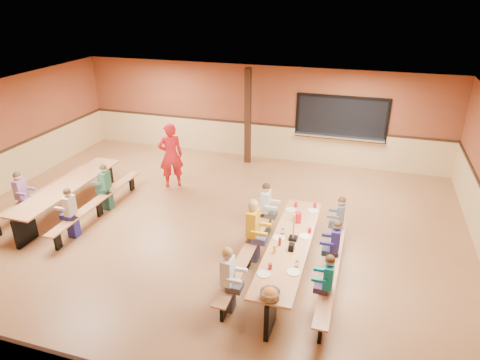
% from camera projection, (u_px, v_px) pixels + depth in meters
% --- Properties ---
extents(ground, '(12.00, 12.00, 0.00)m').
position_uv_depth(ground, '(203.00, 230.00, 10.02)').
color(ground, brown).
rests_on(ground, ground).
extents(room_envelope, '(12.04, 10.04, 3.02)m').
position_uv_depth(room_envelope, '(202.00, 204.00, 9.73)').
color(room_envelope, brown).
rests_on(room_envelope, ground).
extents(kitchen_pass_through, '(2.78, 0.28, 1.38)m').
position_uv_depth(kitchen_pass_through, '(341.00, 120.00, 13.02)').
color(kitchen_pass_through, black).
rests_on(kitchen_pass_through, ground).
extents(structural_post, '(0.18, 0.18, 3.00)m').
position_uv_depth(structural_post, '(248.00, 117.00, 13.28)').
color(structural_post, black).
rests_on(structural_post, ground).
extents(cafeteria_table_main, '(1.91, 3.70, 0.74)m').
position_uv_depth(cafeteria_table_main, '(289.00, 252.00, 8.25)').
color(cafeteria_table_main, '#AF6F45').
rests_on(cafeteria_table_main, ground).
extents(cafeteria_table_second, '(1.91, 3.70, 0.74)m').
position_uv_depth(cafeteria_table_second, '(69.00, 192.00, 10.66)').
color(cafeteria_table_second, '#AF6F45').
rests_on(cafeteria_table_second, ground).
extents(seated_child_white_left, '(0.39, 0.32, 1.25)m').
position_uv_depth(seated_child_white_left, '(228.00, 280.00, 7.32)').
color(seated_child_white_left, white).
rests_on(seated_child_white_left, ground).
extents(seated_adult_yellow, '(0.45, 0.36, 1.37)m').
position_uv_depth(seated_adult_yellow, '(253.00, 231.00, 8.67)').
color(seated_adult_yellow, gold).
rests_on(seated_adult_yellow, ground).
extents(seated_child_grey_left, '(0.39, 0.32, 1.24)m').
position_uv_depth(seated_child_grey_left, '(266.00, 209.00, 9.65)').
color(seated_child_grey_left, silver).
rests_on(seated_child_grey_left, ground).
extents(seated_child_teal_right, '(0.35, 0.28, 1.16)m').
position_uv_depth(seated_child_teal_right, '(328.00, 285.00, 7.25)').
color(seated_child_teal_right, '#0E818C').
rests_on(seated_child_teal_right, ground).
extents(seated_child_navy_right, '(0.36, 0.30, 1.19)m').
position_uv_depth(seated_child_navy_right, '(335.00, 248.00, 8.26)').
color(seated_child_navy_right, navy).
rests_on(seated_child_navy_right, ground).
extents(seated_child_char_right, '(0.34, 0.28, 1.16)m').
position_uv_depth(seated_child_char_right, '(340.00, 222.00, 9.21)').
color(seated_child_char_right, '#484C52').
rests_on(seated_child_char_right, ground).
extents(seated_child_purple_sec, '(0.38, 0.31, 1.22)m').
position_uv_depth(seated_child_purple_sec, '(22.00, 196.00, 10.27)').
color(seated_child_purple_sec, '#7C5075').
rests_on(seated_child_purple_sec, ground).
extents(seated_child_green_sec, '(0.36, 0.30, 1.20)m').
position_uv_depth(seated_child_green_sec, '(106.00, 188.00, 10.73)').
color(seated_child_green_sec, '#2D6849').
rests_on(seated_child_green_sec, ground).
extents(seated_child_tan_sec, '(0.36, 0.29, 1.18)m').
position_uv_depth(seated_child_tan_sec, '(71.00, 213.00, 9.53)').
color(seated_child_tan_sec, beige).
rests_on(seated_child_tan_sec, ground).
extents(standing_woman, '(0.81, 0.74, 1.86)m').
position_uv_depth(standing_woman, '(171.00, 155.00, 11.85)').
color(standing_woman, red).
rests_on(standing_woman, ground).
extents(punch_pitcher, '(0.16, 0.16, 0.22)m').
position_uv_depth(punch_pitcher, '(298.00, 217.00, 8.83)').
color(punch_pitcher, red).
rests_on(punch_pitcher, cafeteria_table_main).
extents(chip_bowl, '(0.32, 0.32, 0.15)m').
position_uv_depth(chip_bowl, '(270.00, 294.00, 6.70)').
color(chip_bowl, orange).
rests_on(chip_bowl, cafeteria_table_main).
extents(napkin_dispenser, '(0.10, 0.14, 0.13)m').
position_uv_depth(napkin_dispenser, '(291.00, 247.00, 7.91)').
color(napkin_dispenser, black).
rests_on(napkin_dispenser, cafeteria_table_main).
extents(condiment_mustard, '(0.06, 0.06, 0.17)m').
position_uv_depth(condiment_mustard, '(274.00, 249.00, 7.81)').
color(condiment_mustard, yellow).
rests_on(condiment_mustard, cafeteria_table_main).
extents(condiment_ketchup, '(0.06, 0.06, 0.17)m').
position_uv_depth(condiment_ketchup, '(280.00, 242.00, 8.05)').
color(condiment_ketchup, '#B2140F').
rests_on(condiment_ketchup, cafeteria_table_main).
extents(table_paddle, '(0.16, 0.16, 0.56)m').
position_uv_depth(table_paddle, '(293.00, 234.00, 8.21)').
color(table_paddle, black).
rests_on(table_paddle, cafeteria_table_main).
extents(place_settings, '(0.65, 3.30, 0.11)m').
position_uv_depth(place_settings, '(290.00, 240.00, 8.14)').
color(place_settings, beige).
rests_on(place_settings, cafeteria_table_main).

